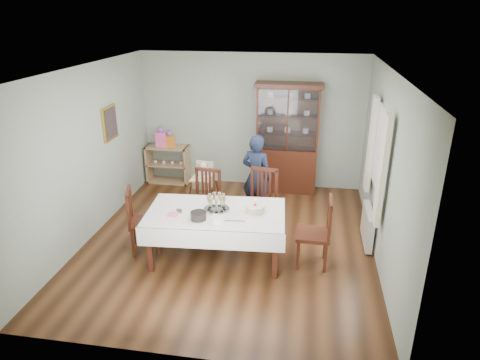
% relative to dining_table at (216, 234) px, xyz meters
% --- Properties ---
extents(floor, '(5.00, 5.00, 0.00)m').
position_rel_dining_table_xyz_m(floor, '(0.10, 0.50, -0.38)').
color(floor, '#593319').
rests_on(floor, ground).
extents(room_shell, '(5.00, 5.00, 5.00)m').
position_rel_dining_table_xyz_m(room_shell, '(0.10, 1.03, 1.32)').
color(room_shell, '#9EAA99').
rests_on(room_shell, floor).
extents(dining_table, '(2.08, 1.29, 0.76)m').
position_rel_dining_table_xyz_m(dining_table, '(0.00, 0.00, 0.00)').
color(dining_table, '#421A10').
rests_on(dining_table, floor).
extents(china_cabinet, '(1.30, 0.48, 2.18)m').
position_rel_dining_table_xyz_m(china_cabinet, '(0.85, 2.76, 0.74)').
color(china_cabinet, '#421A10').
rests_on(china_cabinet, floor).
extents(sideboard, '(0.90, 0.38, 0.80)m').
position_rel_dining_table_xyz_m(sideboard, '(-1.65, 2.78, 0.02)').
color(sideboard, tan).
rests_on(sideboard, floor).
extents(picture_frame, '(0.04, 0.48, 0.58)m').
position_rel_dining_table_xyz_m(picture_frame, '(-2.12, 1.30, 1.27)').
color(picture_frame, gold).
rests_on(picture_frame, room_shell).
extents(window, '(0.04, 1.02, 1.22)m').
position_rel_dining_table_xyz_m(window, '(2.32, 0.80, 1.17)').
color(window, white).
rests_on(window, room_shell).
extents(curtain_left, '(0.07, 0.30, 1.55)m').
position_rel_dining_table_xyz_m(curtain_left, '(2.26, 0.18, 1.07)').
color(curtain_left, silver).
rests_on(curtain_left, room_shell).
extents(curtain_right, '(0.07, 0.30, 1.55)m').
position_rel_dining_table_xyz_m(curtain_right, '(2.26, 1.42, 1.07)').
color(curtain_right, silver).
rests_on(curtain_right, room_shell).
extents(radiator, '(0.10, 0.80, 0.55)m').
position_rel_dining_table_xyz_m(radiator, '(2.26, 0.80, -0.08)').
color(radiator, white).
rests_on(radiator, floor).
extents(chair_far_left, '(0.50, 0.50, 1.02)m').
position_rel_dining_table_xyz_m(chair_far_left, '(-0.37, 0.85, -0.08)').
color(chair_far_left, '#421A10').
rests_on(chair_far_left, floor).
extents(chair_far_right, '(0.55, 0.55, 1.06)m').
position_rel_dining_table_xyz_m(chair_far_right, '(0.55, 0.90, -0.07)').
color(chair_far_right, '#421A10').
rests_on(chair_far_right, floor).
extents(chair_end_left, '(0.57, 0.57, 1.01)m').
position_rel_dining_table_xyz_m(chair_end_left, '(-1.14, 0.05, -0.09)').
color(chair_end_left, '#421A10').
rests_on(chair_end_left, floor).
extents(chair_end_right, '(0.47, 0.47, 1.04)m').
position_rel_dining_table_xyz_m(chair_end_right, '(1.42, 0.06, -0.07)').
color(chair_end_right, '#421A10').
rests_on(chair_end_right, floor).
extents(woman, '(0.64, 0.53, 1.51)m').
position_rel_dining_table_xyz_m(woman, '(0.41, 1.47, 0.37)').
color(woman, black).
rests_on(woman, floor).
extents(high_chair, '(0.47, 0.47, 0.98)m').
position_rel_dining_table_xyz_m(high_chair, '(-0.54, 1.45, -0.00)').
color(high_chair, black).
rests_on(high_chair, floor).
extents(champagne_tray, '(0.38, 0.38, 0.23)m').
position_rel_dining_table_xyz_m(champagne_tray, '(-0.00, 0.06, 0.45)').
color(champagne_tray, silver).
rests_on(champagne_tray, dining_table).
extents(birthday_cake, '(0.32, 0.32, 0.22)m').
position_rel_dining_table_xyz_m(birthday_cake, '(0.56, 0.05, 0.43)').
color(birthday_cake, white).
rests_on(birthday_cake, dining_table).
extents(plate_stack_dark, '(0.28, 0.28, 0.11)m').
position_rel_dining_table_xyz_m(plate_stack_dark, '(-0.19, -0.27, 0.43)').
color(plate_stack_dark, black).
rests_on(plate_stack_dark, dining_table).
extents(plate_stack_white, '(0.23, 0.23, 0.08)m').
position_rel_dining_table_xyz_m(plate_stack_white, '(0.10, -0.32, 0.41)').
color(plate_stack_white, white).
rests_on(plate_stack_white, dining_table).
extents(napkin_stack, '(0.15, 0.15, 0.02)m').
position_rel_dining_table_xyz_m(napkin_stack, '(-0.57, -0.21, 0.39)').
color(napkin_stack, '#FF5DAE').
rests_on(napkin_stack, dining_table).
extents(cutlery, '(0.14, 0.17, 0.01)m').
position_rel_dining_table_xyz_m(cutlery, '(-0.56, -0.08, 0.38)').
color(cutlery, silver).
rests_on(cutlery, dining_table).
extents(cake_knife, '(0.29, 0.05, 0.01)m').
position_rel_dining_table_xyz_m(cake_knife, '(0.32, -0.25, 0.38)').
color(cake_knife, silver).
rests_on(cake_knife, dining_table).
extents(gift_bag_pink, '(0.23, 0.14, 0.42)m').
position_rel_dining_table_xyz_m(gift_bag_pink, '(-1.75, 2.76, 0.60)').
color(gift_bag_pink, '#FF5DAE').
rests_on(gift_bag_pink, sideboard).
extents(gift_bag_orange, '(0.20, 0.15, 0.34)m').
position_rel_dining_table_xyz_m(gift_bag_orange, '(-1.57, 2.76, 0.57)').
color(gift_bag_orange, orange).
rests_on(gift_bag_orange, sideboard).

